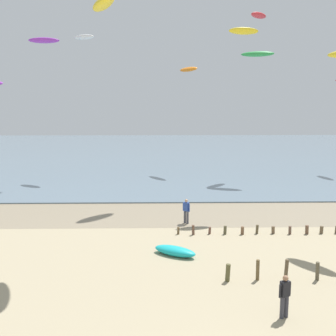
% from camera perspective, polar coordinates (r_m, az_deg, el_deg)
% --- Properties ---
extents(wet_sand_strip, '(120.00, 6.75, 0.01)m').
position_cam_1_polar(wet_sand_strip, '(30.85, 2.22, -6.37)').
color(wet_sand_strip, gray).
rests_on(wet_sand_strip, ground).
extents(sea, '(160.00, 70.00, 0.10)m').
position_cam_1_polar(sea, '(68.58, 0.35, 2.21)').
color(sea, slate).
rests_on(sea, ground).
extents(groyne_far, '(14.32, 0.35, 0.64)m').
position_cam_1_polar(groyne_far, '(27.50, 16.91, -8.14)').
color(groyne_far, brown).
rests_on(groyne_far, ground).
extents(person_nearest_camera, '(0.52, 0.36, 1.71)m').
position_cam_1_polar(person_nearest_camera, '(17.11, 15.78, -16.50)').
color(person_nearest_camera, '#383842').
rests_on(person_nearest_camera, ground).
extents(person_mid_beach, '(0.46, 0.40, 1.71)m').
position_cam_1_polar(person_mid_beach, '(28.34, 2.53, -5.85)').
color(person_mid_beach, '#4C4C56').
rests_on(person_mid_beach, ground).
extents(grounded_kite, '(2.55, 2.03, 0.49)m').
position_cam_1_polar(grounded_kite, '(22.81, 0.96, -11.36)').
color(grounded_kite, '#19B2B7').
rests_on(grounded_kite, ground).
extents(kite_aloft_1, '(2.61, 3.22, 0.76)m').
position_cam_1_polar(kite_aloft_1, '(48.94, 2.84, 13.42)').
color(kite_aloft_1, orange).
extents(kite_aloft_3, '(2.79, 2.27, 0.64)m').
position_cam_1_polar(kite_aloft_3, '(47.22, -11.50, 17.26)').
color(kite_aloft_3, white).
extents(kite_aloft_5, '(3.52, 2.05, 0.55)m').
position_cam_1_polar(kite_aloft_5, '(44.78, 12.22, 15.09)').
color(kite_aloft_5, green).
extents(kite_aloft_6, '(2.44, 1.28, 0.67)m').
position_cam_1_polar(kite_aloft_6, '(32.74, 10.39, 18.08)').
color(kite_aloft_6, yellow).
extents(kite_aloft_7, '(1.99, 3.22, 0.75)m').
position_cam_1_polar(kite_aloft_7, '(22.83, -8.92, 21.45)').
color(kite_aloft_7, yellow).
extents(kite_aloft_9, '(3.06, 1.10, 0.69)m').
position_cam_1_polar(kite_aloft_9, '(44.66, -16.73, 16.49)').
color(kite_aloft_9, purple).
extents(kite_aloft_11, '(2.70, 2.88, 0.72)m').
position_cam_1_polar(kite_aloft_11, '(49.00, 12.39, 19.85)').
color(kite_aloft_11, red).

